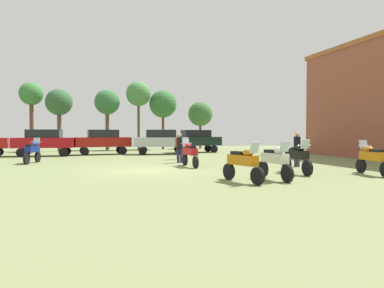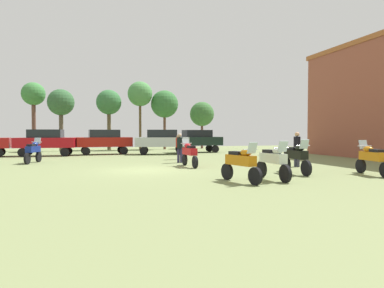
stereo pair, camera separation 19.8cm
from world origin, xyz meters
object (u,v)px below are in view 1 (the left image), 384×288
car_4 (196,139)px  motorcycle_2 (243,162)px  motorcycle_7 (372,158)px  tree_4 (59,103)px  motorcycle_3 (190,153)px  tree_2 (31,96)px  motorcycle_6 (32,151)px  motorcycle_5 (297,157)px  motorcycle_1 (275,160)px  person_1 (180,146)px  tree_3 (163,104)px  tree_7 (107,103)px  car_6 (161,140)px  tree_1 (200,114)px  person_2 (297,146)px  tree_8 (138,94)px  car_2 (103,140)px  person_3 (178,145)px  car_3 (45,141)px

car_4 → motorcycle_2: bearing=164.9°
motorcycle_7 → tree_4: bearing=130.7°
motorcycle_3 → tree_2: size_ratio=0.34×
motorcycle_6 → tree_2: (-2.19, 14.54, 4.62)m
motorcycle_5 → motorcycle_7: motorcycle_5 is taller
tree_2 → motorcycle_3: bearing=-61.6°
motorcycle_1 → motorcycle_2: motorcycle_1 is taller
person_1 → motorcycle_1: bearing=-50.1°
tree_3 → tree_7: (-5.71, 0.37, 0.03)m
car_6 → tree_1: size_ratio=0.88×
tree_7 → car_4: bearing=-42.9°
car_6 → person_2: size_ratio=2.53×
tree_1 → tree_8: bearing=-171.4°
car_4 → tree_2: size_ratio=0.66×
tree_8 → motorcycle_7: bearing=-74.8°
tree_1 → tree_7: tree_7 is taller
motorcycle_1 → person_1: (-1.58, 7.96, 0.28)m
motorcycle_2 → motorcycle_7: bearing=169.0°
tree_2 → tree_4: size_ratio=1.13×
car_2 → tree_2: (-6.38, 7.50, 4.17)m
tree_3 → tree_4: bearing=-175.2°
car_6 → person_3: (-0.01, -5.56, -0.22)m
motorcycle_5 → tree_7: bearing=-71.2°
motorcycle_2 → person_1: bearing=-103.5°
motorcycle_2 → car_3: car_3 is taller
motorcycle_3 → motorcycle_6: (-8.11, 4.48, 0.00)m
tree_4 → motorcycle_2: bearing=-71.3°
person_2 → tree_3: (-2.78, 20.16, 3.70)m
car_4 → person_3: bearing=151.2°
motorcycle_7 → tree_7: size_ratio=0.36×
tree_7 → tree_8: tree_8 is taller
motorcycle_3 → tree_1: (6.91, 19.32, 3.11)m
car_4 → tree_1: size_ratio=0.84×
motorcycle_6 → person_2: 14.72m
car_6 → person_2: 12.89m
person_1 → tree_8: (-0.20, 15.89, 4.69)m
motorcycle_5 → person_3: 9.52m
car_3 → tree_1: bearing=-55.2°
tree_1 → tree_2: 17.27m
car_4 → person_1: car_4 is taller
motorcycle_2 → tree_3: bearing=-109.9°
car_6 → tree_3: tree_3 is taller
motorcycle_5 → tree_1: (3.38, 23.56, 3.09)m
motorcycle_1 → person_2: person_2 is taller
tree_2 → tree_8: tree_8 is taller
tree_2 → motorcycle_2: bearing=-67.1°
motorcycle_6 → tree_8: bearing=74.8°
car_6 → person_1: bearing=-173.3°
motorcycle_2 → tree_7: (-3.46, 24.73, 4.07)m
motorcycle_1 → person_3: bearing=-86.7°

